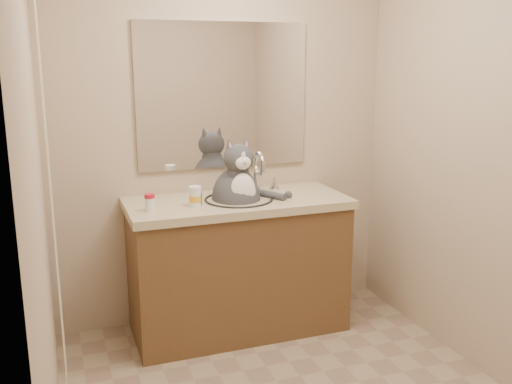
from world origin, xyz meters
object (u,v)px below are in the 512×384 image
Objects in this scene: pill_bottle_redcap at (150,203)px; grey_canister at (198,199)px; cat at (237,195)px; pill_bottle_orange at (195,197)px.

grey_canister is (0.29, 0.04, -0.01)m from pill_bottle_redcap.
cat is 0.55m from pill_bottle_redcap.
cat is 5.97× the size of pill_bottle_redcap.
cat is 0.29m from pill_bottle_orange.
pill_bottle_orange reaches higher than grey_canister.
pill_bottle_redcap is at bearing -171.57° from grey_canister.
pill_bottle_orange is at bearing -167.36° from cat.
pill_bottle_redcap is 0.29m from grey_canister.
cat is 7.78× the size of grey_canister.
pill_bottle_orange is (0.26, 0.01, 0.01)m from pill_bottle_redcap.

